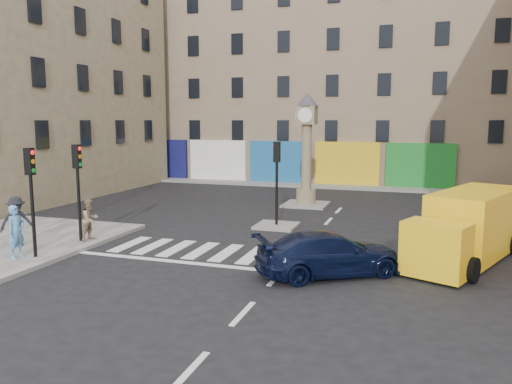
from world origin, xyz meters
The scene contains 15 objects.
ground centered at (0.00, 0.00, 0.00)m, with size 120.00×120.00×0.00m, color black.
sidewalk_far centered at (-4.00, 22.20, 0.07)m, with size 32.00×2.40×0.15m, color gray.
island_near centered at (-2.00, 8.00, 0.06)m, with size 1.80×1.80×0.12m, color gray.
island_far centered at (-2.00, 14.00, 0.06)m, with size 2.40×2.40×0.12m, color gray.
building_far centered at (-4.00, 28.00, 8.50)m, with size 32.00×10.00×17.00m, color #87715A.
building_left centered at (-19.00, 12.00, 7.50)m, with size 8.00×20.00×15.00m, color #998664.
traffic_light_left_near centered at (-8.30, 0.20, 2.62)m, with size 0.28×0.22×3.70m.
traffic_light_left_far centered at (-8.30, 2.60, 2.62)m, with size 0.28×0.22×3.70m.
traffic_light_island centered at (-2.00, 8.00, 2.59)m, with size 0.28×0.22×3.70m.
clock_pillar centered at (-2.00, 14.00, 3.55)m, with size 1.20×1.20×6.10m.
navy_sedan centered at (1.47, 1.82, 0.67)m, with size 1.88×4.62×1.34m, color black.
yellow_van centered at (5.68, 5.00, 1.16)m, with size 4.25×6.63×2.33m.
pedestrian_blue centered at (-8.77, -0.10, 1.05)m, with size 0.66×0.43×1.80m, color #5897C9.
pedestrian_tan centered at (-8.00, 2.82, 0.95)m, with size 0.78×0.61×1.61m, color #93775A.
pedestrian_dark centered at (-10.00, 1.21, 1.07)m, with size 1.19×0.68×1.84m, color black.
Camera 1 is at (4.01, -13.09, 4.76)m, focal length 35.00 mm.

